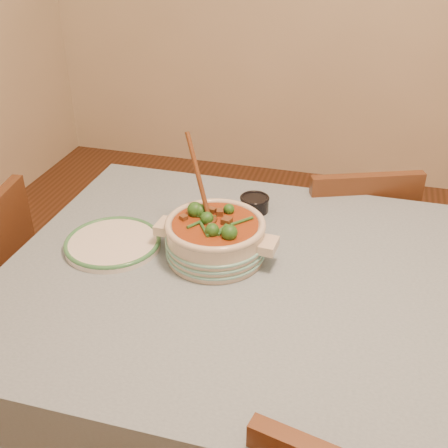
# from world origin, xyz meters

# --- Properties ---
(dining_table) EXTENTS (1.68, 1.08, 0.76)m
(dining_table) POSITION_xyz_m (0.00, 0.00, 0.66)
(dining_table) COLOR brown
(dining_table) RESTS_ON floor
(stew_casserole) EXTENTS (0.34, 0.28, 0.32)m
(stew_casserole) POSITION_xyz_m (-0.30, 0.06, 0.82)
(stew_casserole) COLOR beige
(stew_casserole) RESTS_ON dining_table
(white_plate) EXTENTS (0.31, 0.31, 0.02)m
(white_plate) POSITION_xyz_m (-0.59, 0.03, 0.77)
(white_plate) COLOR silver
(white_plate) RESTS_ON dining_table
(condiment_bowl) EXTENTS (0.11, 0.11, 0.05)m
(condiment_bowl) POSITION_xyz_m (-0.25, 0.34, 0.78)
(condiment_bowl) COLOR black
(condiment_bowl) RESTS_ON dining_table
(chair_far) EXTENTS (0.50, 0.50, 0.82)m
(chair_far) POSITION_xyz_m (0.04, 0.65, 0.47)
(chair_far) COLOR brown
(chair_far) RESTS_ON floor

